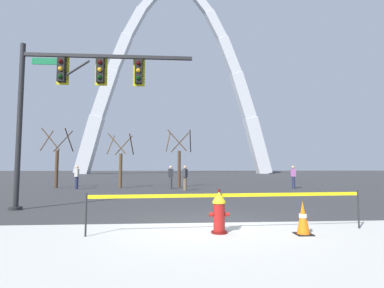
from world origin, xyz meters
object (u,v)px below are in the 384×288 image
(pedestrian_walking_right, at_px, (185,178))
(traffic_cone_by_hydrant, at_px, (303,218))
(pedestrian_standing_center, at_px, (293,177))
(fire_hydrant, at_px, (219,212))
(traffic_signal_gantry, at_px, (71,91))
(monument_arch, at_px, (175,88))
(pedestrian_walking_left, at_px, (171,177))
(pedestrian_near_trees, at_px, (77,177))

(pedestrian_walking_right, bearing_deg, traffic_cone_by_hydrant, -80.83)
(pedestrian_standing_center, bearing_deg, pedestrian_walking_right, -171.02)
(fire_hydrant, distance_m, traffic_signal_gantry, 7.37)
(monument_arch, xyz_separation_m, pedestrian_walking_left, (-0.86, -47.57, -19.34))
(traffic_cone_by_hydrant, height_order, pedestrian_walking_left, pedestrian_walking_left)
(traffic_signal_gantry, relative_size, monument_arch, 0.14)
(pedestrian_walking_left, distance_m, pedestrian_near_trees, 6.40)
(fire_hydrant, xyz_separation_m, traffic_signal_gantry, (-4.77, 4.14, 3.80))
(traffic_cone_by_hydrant, xyz_separation_m, monument_arch, (-2.09, 61.68, 19.80))
(traffic_cone_by_hydrant, distance_m, pedestrian_near_trees, 17.01)
(pedestrian_near_trees, bearing_deg, pedestrian_walking_right, -12.95)
(fire_hydrant, relative_size, pedestrian_standing_center, 0.62)
(monument_arch, bearing_deg, pedestrian_walking_right, -89.92)
(traffic_signal_gantry, height_order, pedestrian_standing_center, traffic_signal_gantry)
(pedestrian_walking_left, bearing_deg, pedestrian_near_trees, 179.13)
(traffic_signal_gantry, distance_m, pedestrian_near_trees, 10.74)
(pedestrian_standing_center, height_order, pedestrian_near_trees, same)
(fire_hydrant, height_order, pedestrian_walking_left, pedestrian_walking_left)
(monument_arch, bearing_deg, fire_hydrant, -89.75)
(pedestrian_walking_left, xyz_separation_m, pedestrian_standing_center, (8.60, -0.37, 0.00))
(traffic_cone_by_hydrant, relative_size, pedestrian_near_trees, 0.46)
(traffic_signal_gantry, relative_size, pedestrian_standing_center, 4.04)
(traffic_cone_by_hydrant, distance_m, pedestrian_walking_left, 14.42)
(pedestrian_standing_center, bearing_deg, monument_arch, 99.17)
(monument_arch, bearing_deg, pedestrian_near_trees, -98.69)
(pedestrian_walking_right, relative_size, pedestrian_near_trees, 1.00)
(fire_hydrant, height_order, monument_arch, monument_arch)
(traffic_signal_gantry, height_order, pedestrian_near_trees, traffic_signal_gantry)
(traffic_cone_by_hydrant, height_order, traffic_signal_gantry, traffic_signal_gantry)
(traffic_cone_by_hydrant, relative_size, pedestrian_walking_right, 0.46)
(fire_hydrant, height_order, traffic_cone_by_hydrant, fire_hydrant)
(monument_arch, bearing_deg, traffic_cone_by_hydrant, -88.06)
(pedestrian_walking_left, bearing_deg, fire_hydrant, -85.35)
(monument_arch, distance_m, pedestrian_standing_center, 52.27)
(traffic_cone_by_hydrant, xyz_separation_m, pedestrian_near_trees, (-9.35, 14.21, 0.46))
(traffic_signal_gantry, distance_m, pedestrian_walking_left, 10.92)
(pedestrian_near_trees, bearing_deg, traffic_cone_by_hydrant, -56.66)
(pedestrian_standing_center, bearing_deg, pedestrian_walking_left, 177.51)
(pedestrian_walking_right, bearing_deg, pedestrian_standing_center, 8.98)
(traffic_signal_gantry, relative_size, pedestrian_walking_right, 4.04)
(pedestrian_walking_right, bearing_deg, monument_arch, 90.08)
(fire_hydrant, bearing_deg, pedestrian_walking_right, 90.93)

